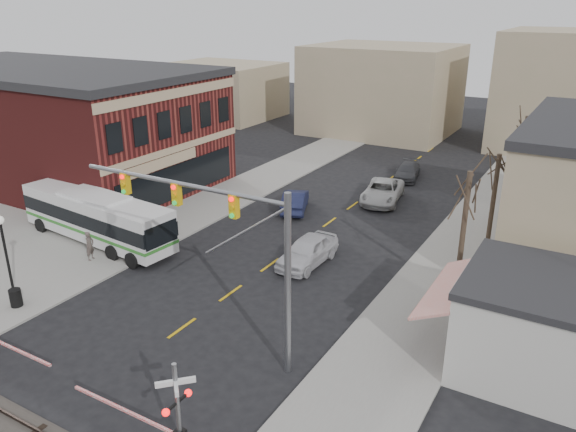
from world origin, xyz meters
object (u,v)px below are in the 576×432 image
object	(u,v)px
car_b	(295,201)
pedestrian_far	(122,231)
car_c	(382,191)
car_d	(407,171)
trash_bin	(16,298)
street_lamp	(3,239)
traffic_signal_mast	(227,232)
rr_crossing_east	(168,411)
car_a	(308,251)
transit_bus	(97,217)
pedestrian_near	(90,246)

from	to	relation	value
car_b	pedestrian_far	bearing A→B (deg)	36.77
car_b	car_c	world-z (taller)	car_c
car_c	car_d	xyz separation A→B (m)	(-0.30, 6.80, -0.15)
car_d	car_b	bearing A→B (deg)	-120.99
trash_bin	car_d	size ratio (longest dim) A/B	0.20
street_lamp	trash_bin	distance (m)	3.05
traffic_signal_mast	rr_crossing_east	size ratio (longest dim) A/B	1.93
traffic_signal_mast	car_a	world-z (taller)	traffic_signal_mast
transit_bus	street_lamp	bearing A→B (deg)	-77.40
car_b	pedestrian_near	bearing A→B (deg)	42.98
street_lamp	car_b	bearing A→B (deg)	71.25
transit_bus	pedestrian_near	xyz separation A→B (m)	(1.83, -2.30, -0.75)
car_c	car_a	bearing A→B (deg)	-99.21
transit_bus	car_d	xyz separation A→B (m)	(12.70, 23.59, -1.11)
rr_crossing_east	car_c	xyz separation A→B (m)	(-3.52, 28.59, -1.16)
car_a	rr_crossing_east	bearing A→B (deg)	-76.68
car_d	car_a	bearing A→B (deg)	-98.32
car_a	car_b	bearing A→B (deg)	125.89
car_c	traffic_signal_mast	bearing A→B (deg)	-96.44
transit_bus	traffic_signal_mast	bearing A→B (deg)	-21.03
car_a	pedestrian_near	size ratio (longest dim) A/B	2.78
street_lamp	pedestrian_near	distance (m)	5.59
trash_bin	transit_bus	bearing A→B (deg)	109.57
transit_bus	pedestrian_far	size ratio (longest dim) A/B	7.95
car_b	rr_crossing_east	bearing A→B (deg)	87.06
car_a	pedestrian_far	world-z (taller)	car_a
car_c	pedestrian_near	distance (m)	22.11
trash_bin	pedestrian_near	bearing A→B (deg)	100.19
traffic_signal_mast	street_lamp	world-z (taller)	traffic_signal_mast
trash_bin	traffic_signal_mast	bearing A→B (deg)	11.95
pedestrian_near	pedestrian_far	bearing A→B (deg)	-8.59
trash_bin	car_a	bearing A→B (deg)	49.18
trash_bin	pedestrian_far	bearing A→B (deg)	98.59
transit_bus	trash_bin	size ratio (longest dim) A/B	13.26
transit_bus	car_b	bearing A→B (deg)	55.07
transit_bus	trash_bin	xyz separation A→B (m)	(2.87, -8.07, -1.18)
rr_crossing_east	street_lamp	distance (m)	15.56
traffic_signal_mast	pedestrian_near	distance (m)	13.98
street_lamp	car_a	bearing A→B (deg)	44.36
transit_bus	street_lamp	xyz separation A→B (m)	(1.65, -7.39, 1.53)
trash_bin	car_d	distance (m)	33.15
street_lamp	trash_bin	xyz separation A→B (m)	(1.22, -0.68, -2.71)
car_b	car_d	bearing A→B (deg)	-133.74
traffic_signal_mast	trash_bin	distance (m)	13.03
traffic_signal_mast	car_d	distance (m)	29.69
rr_crossing_east	pedestrian_far	world-z (taller)	rr_crossing_east
rr_crossing_east	street_lamp	bearing A→B (deg)	163.47
car_d	transit_bus	bearing A→B (deg)	-128.29
transit_bus	rr_crossing_east	xyz separation A→B (m)	(16.52, -11.80, 0.20)
trash_bin	car_d	bearing A→B (deg)	72.75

